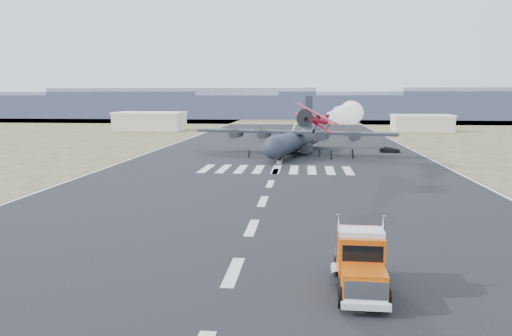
# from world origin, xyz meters

# --- Properties ---
(ground) EXTENTS (500.00, 500.00, 0.00)m
(ground) POSITION_xyz_m (0.00, 0.00, 0.00)
(ground) COLOR black
(ground) RESTS_ON ground
(scrub_far) EXTENTS (500.00, 80.00, 0.00)m
(scrub_far) POSITION_xyz_m (0.00, 230.00, 0.00)
(scrub_far) COLOR brown
(scrub_far) RESTS_ON ground
(runway_markings) EXTENTS (60.00, 260.00, 0.01)m
(runway_markings) POSITION_xyz_m (0.00, 60.00, 0.01)
(runway_markings) COLOR silver
(runway_markings) RESTS_ON ground
(ridge_seg_b) EXTENTS (150.00, 50.00, 15.00)m
(ridge_seg_b) POSITION_xyz_m (-130.00, 260.00, 7.50)
(ridge_seg_b) COLOR gray
(ridge_seg_b) RESTS_ON ground
(ridge_seg_c) EXTENTS (150.00, 50.00, 17.00)m
(ridge_seg_c) POSITION_xyz_m (-65.00, 260.00, 8.50)
(ridge_seg_c) COLOR gray
(ridge_seg_c) RESTS_ON ground
(ridge_seg_d) EXTENTS (150.00, 50.00, 13.00)m
(ridge_seg_d) POSITION_xyz_m (0.00, 260.00, 6.50)
(ridge_seg_d) COLOR gray
(ridge_seg_d) RESTS_ON ground
(ridge_seg_e) EXTENTS (150.00, 50.00, 15.00)m
(ridge_seg_e) POSITION_xyz_m (65.00, 260.00, 7.50)
(ridge_seg_e) COLOR gray
(ridge_seg_e) RESTS_ON ground
(hangar_left) EXTENTS (24.50, 14.50, 6.70)m
(hangar_left) POSITION_xyz_m (-52.00, 145.00, 3.41)
(hangar_left) COLOR beige
(hangar_left) RESTS_ON ground
(hangar_right) EXTENTS (20.50, 12.50, 5.90)m
(hangar_right) POSITION_xyz_m (46.00, 150.00, 3.01)
(hangar_right) COLOR beige
(hangar_right) RESTS_ON ground
(semi_truck) EXTENTS (3.09, 8.87, 3.98)m
(semi_truck) POSITION_xyz_m (8.46, -2.40, 1.95)
(semi_truck) COLOR black
(semi_truck) RESTS_ON ground
(aerobatic_biplane) EXTENTS (6.04, 6.08, 3.98)m
(aerobatic_biplane) POSITION_xyz_m (6.10, 31.67, 9.27)
(aerobatic_biplane) COLOR #B50C34
(smoke_trail) EXTENTS (8.73, 24.22, 4.10)m
(smoke_trail) POSITION_xyz_m (11.96, 51.91, 9.43)
(smoke_trail) COLOR white
(transport_aircraft) EXTENTS (42.61, 34.85, 12.39)m
(transport_aircraft) POSITION_xyz_m (2.83, 74.18, 3.19)
(transport_aircraft) COLOR #1F262F
(transport_aircraft) RESTS_ON ground
(support_vehicle) EXTENTS (4.77, 2.59, 1.27)m
(support_vehicle) POSITION_xyz_m (23.43, 78.84, 0.64)
(support_vehicle) COLOR black
(support_vehicle) RESTS_ON ground
(crew_a) EXTENTS (0.56, 0.67, 1.80)m
(crew_a) POSITION_xyz_m (1.74, 70.64, 0.90)
(crew_a) COLOR black
(crew_a) RESTS_ON ground
(crew_b) EXTENTS (0.84, 0.58, 1.61)m
(crew_b) POSITION_xyz_m (0.54, 64.68, 0.80)
(crew_b) COLOR black
(crew_b) RESTS_ON ground
(crew_c) EXTENTS (1.09, 1.27, 1.80)m
(crew_c) POSITION_xyz_m (7.64, 68.34, 0.90)
(crew_c) COLOR black
(crew_c) RESTS_ON ground
(crew_d) EXTENTS (1.09, 0.96, 1.67)m
(crew_d) POSITION_xyz_m (2.78, 65.45, 0.84)
(crew_d) COLOR black
(crew_d) RESTS_ON ground
(crew_e) EXTENTS (0.87, 1.00, 1.75)m
(crew_e) POSITION_xyz_m (9.89, 65.22, 0.88)
(crew_e) COLOR black
(crew_e) RESTS_ON ground
(crew_f) EXTENTS (0.99, 1.76, 1.81)m
(crew_f) POSITION_xyz_m (3.21, 67.35, 0.91)
(crew_f) COLOR black
(crew_f) RESTS_ON ground
(crew_g) EXTENTS (0.61, 0.70, 1.73)m
(crew_g) POSITION_xyz_m (-6.41, 65.53, 0.87)
(crew_g) COLOR black
(crew_g) RESTS_ON ground
(crew_h) EXTENTS (0.78, 1.01, 1.83)m
(crew_h) POSITION_xyz_m (14.11, 66.57, 0.91)
(crew_h) COLOR black
(crew_h) RESTS_ON ground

